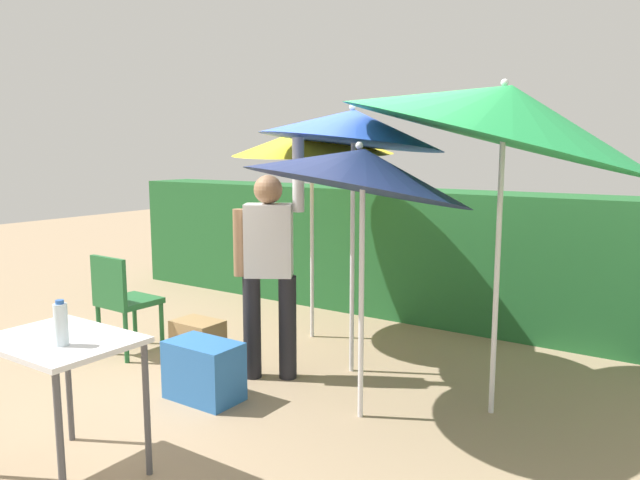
% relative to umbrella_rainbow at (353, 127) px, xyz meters
% --- Properties ---
extents(ground_plane, '(24.00, 24.00, 0.00)m').
position_rel_umbrella_rainbow_xyz_m(ground_plane, '(-0.13, -0.56, -1.96)').
color(ground_plane, '#9E8466').
extents(hedge_row, '(8.00, 0.70, 1.37)m').
position_rel_umbrella_rainbow_xyz_m(hedge_row, '(-0.13, 1.82, -1.28)').
color(hedge_row, '#23602D').
rests_on(hedge_row, ground_plane).
extents(umbrella_rainbow, '(1.47, 1.46, 2.21)m').
position_rel_umbrella_rainbow_xyz_m(umbrella_rainbow, '(0.00, 0.00, 0.00)').
color(umbrella_rainbow, silver).
rests_on(umbrella_rainbow, ground_plane).
extents(umbrella_orange, '(1.50, 1.51, 2.05)m').
position_rel_umbrella_rainbow_xyz_m(umbrella_orange, '(-0.77, 0.56, -0.09)').
color(umbrella_orange, silver).
rests_on(umbrella_orange, ground_plane).
extents(umbrella_yellow, '(2.13, 2.09, 2.53)m').
position_rel_umbrella_rainbow_xyz_m(umbrella_yellow, '(1.20, -0.11, 0.06)').
color(umbrella_yellow, silver).
rests_on(umbrella_yellow, ground_plane).
extents(umbrella_navy, '(1.53, 1.51, 2.00)m').
position_rel_umbrella_rainbow_xyz_m(umbrella_navy, '(0.49, -0.70, -0.30)').
color(umbrella_navy, silver).
rests_on(umbrella_navy, ground_plane).
extents(person_vendor, '(0.51, 0.38, 1.88)m').
position_rel_umbrella_rainbow_xyz_m(person_vendor, '(-0.45, -0.49, -1.03)').
color(person_vendor, black).
rests_on(person_vendor, ground_plane).
extents(chair_plastic, '(0.45, 0.45, 0.89)m').
position_rel_umbrella_rainbow_xyz_m(chair_plastic, '(-1.85, -0.79, -1.45)').
color(chair_plastic, '#236633').
rests_on(chair_plastic, ground_plane).
extents(cooler_box, '(0.54, 0.33, 0.43)m').
position_rel_umbrella_rainbow_xyz_m(cooler_box, '(-0.58, -1.09, -1.75)').
color(cooler_box, '#2D6BB7').
rests_on(cooler_box, ground_plane).
extents(crate_cardboard, '(0.40, 0.29, 0.37)m').
position_rel_umbrella_rainbow_xyz_m(crate_cardboard, '(-1.15, -0.59, -1.78)').
color(crate_cardboard, '#9E7A4C').
rests_on(crate_cardboard, ground_plane).
extents(folding_table, '(0.80, 0.60, 0.79)m').
position_rel_umbrella_rainbow_xyz_m(folding_table, '(-0.45, -2.27, -1.27)').
color(folding_table, '#4C4C51').
rests_on(folding_table, ground_plane).
extents(bottle_water, '(0.07, 0.07, 0.24)m').
position_rel_umbrella_rainbow_xyz_m(bottle_water, '(-0.33, -2.34, -1.06)').
color(bottle_water, silver).
rests_on(bottle_water, folding_table).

